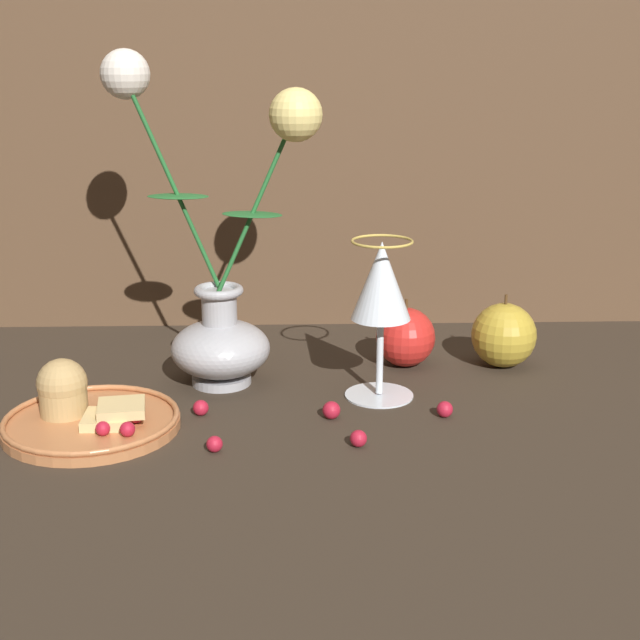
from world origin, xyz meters
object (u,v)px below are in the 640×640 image
Objects in this scene: vase at (220,285)px; plate_with_pastries at (85,412)px; wine_glass at (381,288)px; apple_near_glass at (504,335)px; apple_beside_vase at (406,337)px.

plate_with_pastries is (-0.13, -0.13, -0.10)m from vase.
plate_with_pastries is 1.01× the size of wine_glass.
apple_near_glass reaches higher than plate_with_pastries.
apple_beside_vase is at bearing 14.22° from vase.
plate_with_pastries is 2.13× the size of apple_beside_vase.
apple_beside_vase is (0.04, 0.10, -0.09)m from wine_glass.
vase is 2.10× the size of wine_glass.
vase is 0.19m from wine_glass.
apple_near_glass is (0.12, -0.01, 0.00)m from apple_beside_vase.
wine_glass is (0.18, -0.05, 0.01)m from vase.
apple_beside_vase is at bearing 177.15° from apple_near_glass.
vase is at bearing -171.67° from apple_near_glass.
wine_glass is (0.31, 0.08, 0.11)m from plate_with_pastries.
wine_glass is at bearing 14.14° from plate_with_pastries.
plate_with_pastries is 0.34m from wine_glass.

